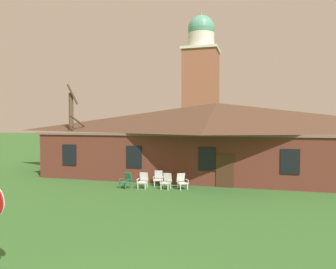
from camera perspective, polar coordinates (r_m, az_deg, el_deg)
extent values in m
cube|color=brown|center=(25.46, 8.64, -3.47)|extent=(24.85, 10.00, 3.20)
cube|color=#795B55|center=(25.35, 8.66, 0.31)|extent=(25.35, 10.20, 0.16)
pyramid|color=#4C3323|center=(25.34, 8.67, 3.05)|extent=(25.84, 10.40, 2.26)
cube|color=black|center=(24.02, -17.23, -3.49)|extent=(1.10, 0.06, 1.50)
cube|color=black|center=(21.76, -6.11, -3.99)|extent=(1.10, 0.06, 1.50)
cube|color=black|center=(20.48, 6.98, -4.38)|extent=(1.10, 0.06, 1.50)
cube|color=black|center=(20.36, 21.00, -4.55)|extent=(1.10, 0.06, 1.50)
cube|color=#422819|center=(20.44, 10.09, -6.42)|extent=(1.10, 0.06, 2.10)
cube|color=#93563D|center=(47.11, 5.92, 5.95)|extent=(4.80, 4.80, 14.41)
cube|color=silver|center=(48.17, 5.95, 14.75)|extent=(5.18, 5.18, 0.36)
cylinder|color=silver|center=(48.46, 5.96, 16.23)|extent=(3.80, 3.80, 2.20)
sphere|color=#569E84|center=(48.93, 5.97, 18.25)|extent=(3.88, 3.88, 3.88)
cone|color=#569E84|center=(49.63, 5.98, 20.85)|extent=(0.24, 0.24, 1.00)
cube|color=#28704C|center=(19.84, -7.63, -9.22)|extent=(0.06, 0.06, 0.36)
cube|color=#28704C|center=(20.14, -8.63, -9.05)|extent=(0.06, 0.06, 0.36)
cube|color=#28704C|center=(20.17, -6.79, -9.02)|extent=(0.06, 0.06, 0.36)
cube|color=#28704C|center=(20.46, -7.78, -8.87)|extent=(0.06, 0.06, 0.36)
cube|color=#28704C|center=(20.11, -7.71, -8.47)|extent=(0.68, 0.66, 0.05)
cube|color=#28704C|center=(20.29, -7.13, -7.51)|extent=(0.55, 0.34, 0.54)
cube|color=#28704C|center=(19.88, -7.12, -8.02)|extent=(0.20, 0.46, 0.03)
cube|color=#28704C|center=(19.78, -7.43, -8.40)|extent=(0.05, 0.05, 0.22)
cube|color=#28704C|center=(20.25, -8.37, -7.83)|extent=(0.20, 0.46, 0.03)
cube|color=#28704C|center=(20.16, -8.68, -8.20)|extent=(0.05, 0.05, 0.22)
cube|color=white|center=(19.75, -4.11, -9.26)|extent=(0.05, 0.05, 0.36)
cube|color=white|center=(19.88, -5.39, -9.18)|extent=(0.05, 0.05, 0.36)
cube|color=white|center=(20.17, -3.75, -9.02)|extent=(0.05, 0.05, 0.36)
cube|color=white|center=(20.29, -5.02, -8.95)|extent=(0.05, 0.05, 0.36)
cube|color=white|center=(19.98, -4.57, -8.52)|extent=(0.57, 0.55, 0.05)
cube|color=white|center=(20.22, -4.32, -7.53)|extent=(0.52, 0.22, 0.54)
cube|color=white|center=(19.85, -3.78, -8.02)|extent=(0.09, 0.47, 0.03)
cube|color=white|center=(19.72, -3.91, -8.42)|extent=(0.04, 0.04, 0.22)
cube|color=white|center=(20.01, -5.39, -7.94)|extent=(0.09, 0.47, 0.03)
cube|color=white|center=(19.88, -5.53, -8.33)|extent=(0.04, 0.04, 0.22)
cube|color=white|center=(20.52, -1.17, -8.82)|extent=(0.06, 0.06, 0.36)
cube|color=white|center=(20.55, -2.46, -8.80)|extent=(0.06, 0.06, 0.36)
cube|color=white|center=(20.95, -1.07, -8.59)|extent=(0.06, 0.06, 0.36)
cube|color=white|center=(20.99, -2.34, -8.57)|extent=(0.06, 0.06, 0.36)
cube|color=white|center=(20.71, -1.76, -8.14)|extent=(0.64, 0.62, 0.05)
cube|color=white|center=(20.97, -1.69, -7.18)|extent=(0.54, 0.29, 0.54)
cube|color=white|center=(20.64, -0.96, -7.62)|extent=(0.16, 0.47, 0.03)
cube|color=white|center=(20.50, -0.99, -8.00)|extent=(0.05, 0.05, 0.22)
cube|color=white|center=(20.69, -2.57, -7.60)|extent=(0.16, 0.47, 0.03)
cube|color=white|center=(20.55, -2.62, -7.98)|extent=(0.05, 0.05, 0.22)
cube|color=silver|center=(19.45, 0.00, -9.43)|extent=(0.05, 0.05, 0.36)
cube|color=silver|center=(19.61, -1.27, -9.33)|extent=(0.05, 0.05, 0.36)
cube|color=silver|center=(19.85, 0.46, -9.19)|extent=(0.05, 0.05, 0.36)
cube|color=silver|center=(20.02, -0.78, -9.10)|extent=(0.05, 0.05, 0.36)
cube|color=silver|center=(19.69, -0.40, -8.68)|extent=(0.59, 0.57, 0.05)
cube|color=silver|center=(19.92, -0.07, -7.67)|extent=(0.53, 0.24, 0.54)
cube|color=silver|center=(19.54, 0.38, -8.18)|extent=(0.10, 0.47, 0.03)
cube|color=silver|center=(19.41, 0.21, -8.58)|extent=(0.04, 0.04, 0.22)
cube|color=silver|center=(19.74, -1.21, -8.07)|extent=(0.10, 0.47, 0.03)
cube|color=silver|center=(19.62, -1.39, -8.47)|extent=(0.04, 0.04, 0.22)
cube|color=silver|center=(19.59, 3.50, -9.35)|extent=(0.07, 0.07, 0.36)
cube|color=silver|center=(19.42, 2.24, -9.45)|extent=(0.07, 0.07, 0.36)
cube|color=silver|center=(19.99, 3.01, -9.12)|extent=(0.07, 0.07, 0.36)
cube|color=silver|center=(19.82, 1.76, -9.21)|extent=(0.07, 0.07, 0.36)
cube|color=silver|center=(19.66, 2.63, -8.70)|extent=(0.74, 0.73, 0.05)
cube|color=silver|center=(19.89, 2.30, -7.69)|extent=(0.53, 0.45, 0.54)
cube|color=silver|center=(19.72, 3.44, -8.09)|extent=(0.32, 0.42, 0.03)
cube|color=silver|center=(19.59, 3.63, -8.49)|extent=(0.06, 0.06, 0.22)
cube|color=silver|center=(19.50, 1.85, -8.20)|extent=(0.32, 0.42, 0.03)
cube|color=silver|center=(19.38, 2.03, -8.60)|extent=(0.06, 0.06, 0.22)
cylinder|color=brown|center=(27.17, -16.90, 0.29)|extent=(0.36, 0.36, 6.49)
cylinder|color=brown|center=(26.85, -16.31, 0.46)|extent=(0.43, 0.96, 0.80)
cylinder|color=brown|center=(26.88, -16.72, 6.92)|extent=(0.72, 0.82, 1.63)
cylinder|color=brown|center=(26.52, -15.84, 2.30)|extent=(0.73, 1.66, 1.14)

